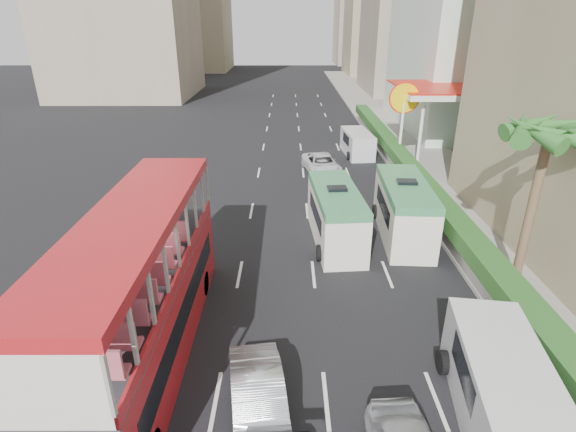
{
  "coord_description": "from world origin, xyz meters",
  "views": [
    {
      "loc": [
        -1.51,
        -11.76,
        10.15
      ],
      "look_at": [
        -1.5,
        4.0,
        3.2
      ],
      "focal_mm": 28.0,
      "sensor_mm": 36.0,
      "label": 1
    }
  ],
  "objects_px": {
    "van_asset": "(321,173)",
    "panel_van_near": "(500,386)",
    "car_silver_lane_a": "(259,420)",
    "minibus_far": "(404,210)",
    "minibus_near": "(336,216)",
    "shell_station": "(436,123)",
    "double_decker_bus": "(142,288)",
    "panel_van_far": "(357,143)",
    "palm_tree": "(531,212)"
  },
  "relations": [
    {
      "from": "van_asset",
      "to": "panel_van_near",
      "type": "height_order",
      "value": "panel_van_near"
    },
    {
      "from": "car_silver_lane_a",
      "to": "minibus_far",
      "type": "height_order",
      "value": "minibus_far"
    },
    {
      "from": "minibus_near",
      "to": "shell_station",
      "type": "xyz_separation_m",
      "value": [
        9.17,
        14.76,
        1.41
      ]
    },
    {
      "from": "double_decker_bus",
      "to": "shell_station",
      "type": "relative_size",
      "value": 1.38
    },
    {
      "from": "shell_station",
      "to": "panel_van_far",
      "type": "bearing_deg",
      "value": 173.69
    },
    {
      "from": "panel_van_far",
      "to": "shell_station",
      "type": "distance_m",
      "value": 6.21
    },
    {
      "from": "minibus_far",
      "to": "palm_tree",
      "type": "height_order",
      "value": "palm_tree"
    },
    {
      "from": "panel_van_far",
      "to": "palm_tree",
      "type": "xyz_separation_m",
      "value": [
        3.7,
        -19.65,
        2.44
      ]
    },
    {
      "from": "double_decker_bus",
      "to": "panel_van_far",
      "type": "distance_m",
      "value": 25.77
    },
    {
      "from": "double_decker_bus",
      "to": "minibus_near",
      "type": "bearing_deg",
      "value": 50.32
    },
    {
      "from": "double_decker_bus",
      "to": "minibus_far",
      "type": "relative_size",
      "value": 1.74
    },
    {
      "from": "van_asset",
      "to": "panel_van_near",
      "type": "xyz_separation_m",
      "value": [
        3.34,
        -21.46,
        1.04
      ]
    },
    {
      "from": "minibus_near",
      "to": "minibus_far",
      "type": "distance_m",
      "value": 3.51
    },
    {
      "from": "palm_tree",
      "to": "double_decker_bus",
      "type": "bearing_deg",
      "value": -163.84
    },
    {
      "from": "minibus_near",
      "to": "panel_van_far",
      "type": "bearing_deg",
      "value": 73.72
    },
    {
      "from": "panel_van_far",
      "to": "minibus_far",
      "type": "bearing_deg",
      "value": -94.22
    },
    {
      "from": "van_asset",
      "to": "panel_van_near",
      "type": "bearing_deg",
      "value": -90.73
    },
    {
      "from": "minibus_near",
      "to": "palm_tree",
      "type": "height_order",
      "value": "palm_tree"
    },
    {
      "from": "palm_tree",
      "to": "shell_station",
      "type": "height_order",
      "value": "palm_tree"
    },
    {
      "from": "car_silver_lane_a",
      "to": "panel_van_near",
      "type": "height_order",
      "value": "panel_van_near"
    },
    {
      "from": "car_silver_lane_a",
      "to": "shell_station",
      "type": "height_order",
      "value": "shell_station"
    },
    {
      "from": "van_asset",
      "to": "car_silver_lane_a",
      "type": "bearing_deg",
      "value": -107.98
    },
    {
      "from": "palm_tree",
      "to": "shell_station",
      "type": "xyz_separation_m",
      "value": [
        2.2,
        19.0,
        -0.63
      ]
    },
    {
      "from": "minibus_near",
      "to": "double_decker_bus",
      "type": "bearing_deg",
      "value": -134.01
    },
    {
      "from": "minibus_far",
      "to": "shell_station",
      "type": "height_order",
      "value": "shell_station"
    },
    {
      "from": "double_decker_bus",
      "to": "minibus_near",
      "type": "relative_size",
      "value": 1.82
    },
    {
      "from": "minibus_far",
      "to": "minibus_near",
      "type": "bearing_deg",
      "value": -166.84
    },
    {
      "from": "van_asset",
      "to": "palm_tree",
      "type": "distance_m",
      "value": 16.79
    },
    {
      "from": "car_silver_lane_a",
      "to": "van_asset",
      "type": "xyz_separation_m",
      "value": [
        3.2,
        21.66,
        0.0
      ]
    },
    {
      "from": "palm_tree",
      "to": "minibus_far",
      "type": "bearing_deg",
      "value": 125.89
    },
    {
      "from": "car_silver_lane_a",
      "to": "van_asset",
      "type": "height_order",
      "value": "car_silver_lane_a"
    },
    {
      "from": "minibus_far",
      "to": "double_decker_bus",
      "type": "bearing_deg",
      "value": -136.18
    },
    {
      "from": "double_decker_bus",
      "to": "car_silver_lane_a",
      "type": "xyz_separation_m",
      "value": [
        3.7,
        -2.72,
        -2.53
      ]
    },
    {
      "from": "panel_van_near",
      "to": "van_asset",
      "type": "bearing_deg",
      "value": 107.11
    },
    {
      "from": "minibus_far",
      "to": "shell_station",
      "type": "bearing_deg",
      "value": 71.14
    },
    {
      "from": "panel_van_near",
      "to": "panel_van_far",
      "type": "distance_m",
      "value": 26.18
    },
    {
      "from": "van_asset",
      "to": "panel_van_far",
      "type": "xyz_separation_m",
      "value": [
        3.19,
        4.72,
        0.94
      ]
    },
    {
      "from": "van_asset",
      "to": "palm_tree",
      "type": "height_order",
      "value": "palm_tree"
    },
    {
      "from": "van_asset",
      "to": "panel_van_far",
      "type": "height_order",
      "value": "panel_van_far"
    },
    {
      "from": "van_asset",
      "to": "minibus_far",
      "type": "distance_m",
      "value": 10.73
    },
    {
      "from": "double_decker_bus",
      "to": "minibus_near",
      "type": "height_order",
      "value": "double_decker_bus"
    },
    {
      "from": "van_asset",
      "to": "minibus_near",
      "type": "bearing_deg",
      "value": -99.95
    },
    {
      "from": "van_asset",
      "to": "shell_station",
      "type": "xyz_separation_m",
      "value": [
        9.09,
        4.07,
        2.75
      ]
    },
    {
      "from": "double_decker_bus",
      "to": "panel_van_far",
      "type": "bearing_deg",
      "value": 66.89
    },
    {
      "from": "minibus_near",
      "to": "shell_station",
      "type": "relative_size",
      "value": 0.76
    },
    {
      "from": "car_silver_lane_a",
      "to": "panel_van_far",
      "type": "distance_m",
      "value": 27.16
    },
    {
      "from": "car_silver_lane_a",
      "to": "shell_station",
      "type": "distance_m",
      "value": 28.64
    },
    {
      "from": "car_silver_lane_a",
      "to": "minibus_far",
      "type": "bearing_deg",
      "value": 51.6
    },
    {
      "from": "panel_van_far",
      "to": "palm_tree",
      "type": "bearing_deg",
      "value": -84.3
    },
    {
      "from": "minibus_near",
      "to": "panel_van_far",
      "type": "relative_size",
      "value": 1.29
    }
  ]
}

